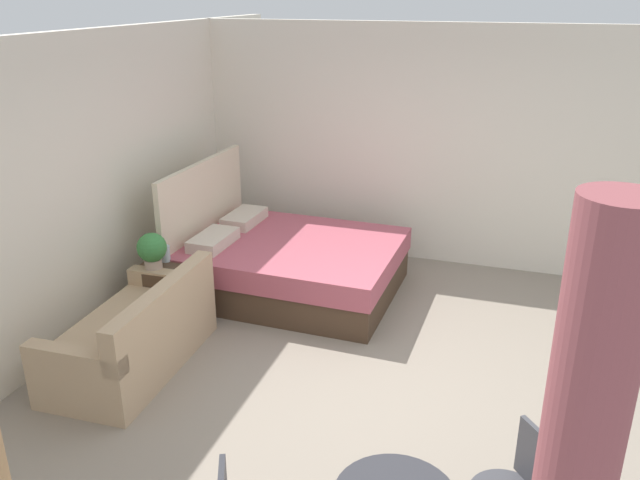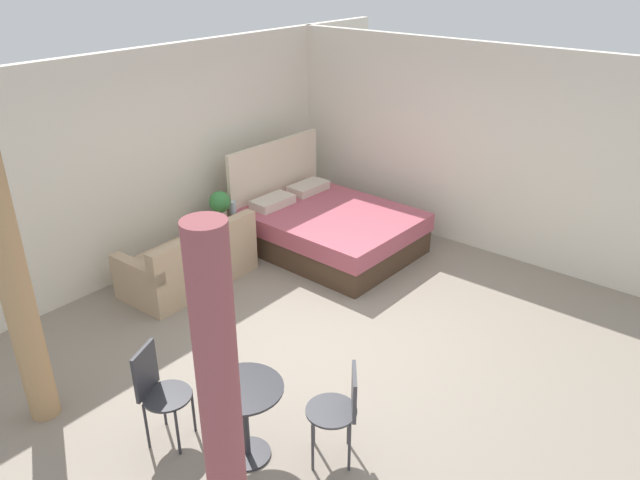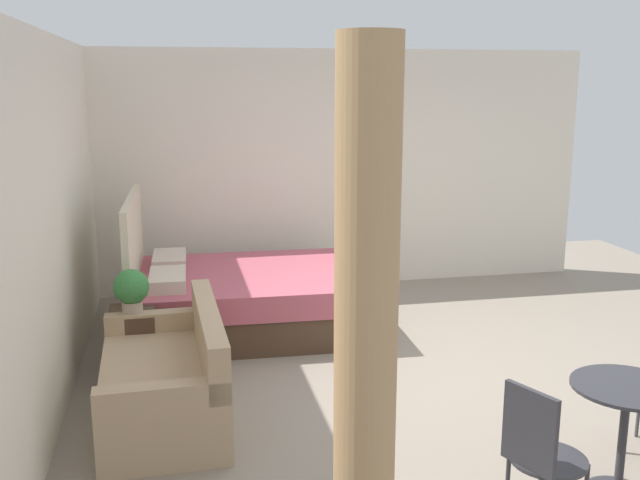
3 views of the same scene
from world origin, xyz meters
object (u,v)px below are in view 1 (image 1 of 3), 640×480
Objects in this scene: couch at (135,338)px; nightstand at (161,291)px; bed at (288,263)px; vase at (165,254)px; potted_plant at (152,249)px.

nightstand is (0.87, 0.28, 0.00)m from couch.
bed is at bearing -45.96° from nightstand.
bed is 13.76× the size of vase.
couch is 0.94m from potted_plant.
couch is 4.37× the size of potted_plant.
bed is at bearing -49.47° from vase.
couch is at bearing -162.31° from nightstand.
bed is 1.49m from potted_plant.
potted_plant is at bearing -171.27° from nightstand.
potted_plant reaches higher than nightstand.
potted_plant is 0.25m from vase.
potted_plant is (-0.10, -0.02, 0.48)m from nightstand.
vase is (0.22, 0.00, -0.13)m from potted_plant.
potted_plant is (0.77, 0.26, 0.48)m from couch.
potted_plant reaches higher than vase.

